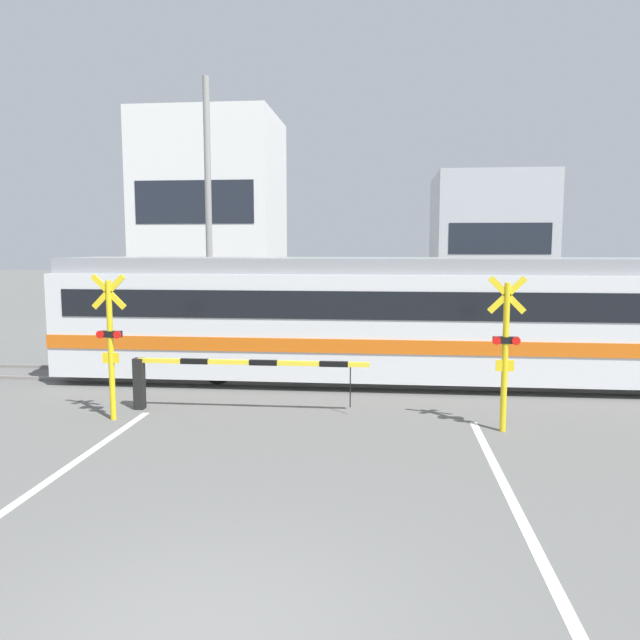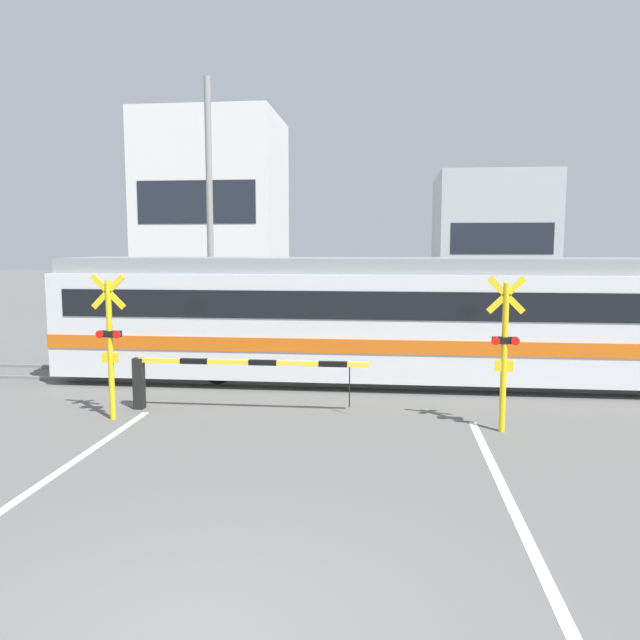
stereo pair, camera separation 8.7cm
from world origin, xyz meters
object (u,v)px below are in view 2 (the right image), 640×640
Objects in this scene: commuter_train at (488,317)px; crossing_signal_left at (110,340)px; crossing_signal_right at (504,347)px; crossing_barrier_far at (404,333)px; crossing_barrier_near at (205,372)px; pedestrian at (363,319)px.

crossing_signal_left is at bearing -152.46° from commuter_train.
commuter_train reaches higher than crossing_signal_right.
crossing_signal_left is at bearing -129.51° from crossing_barrier_far.
crossing_signal_right is (7.36, 0.00, 0.00)m from crossing_signal_left.
crossing_barrier_near is at bearing 27.19° from crossing_signal_left.
crossing_barrier_near is at bearing -152.36° from commuter_train.
crossing_barrier_near is 7.42m from crossing_barrier_far.
crossing_barrier_near is 8.47m from pedestrian.
commuter_train is at bearing -56.23° from pedestrian.
crossing_signal_left reaches higher than crossing_barrier_far.
pedestrian is at bearing 125.33° from crossing_barrier_far.
crossing_signal_left is 1.00× the size of crossing_signal_right.
pedestrian is (4.45, 8.80, -0.55)m from crossing_signal_left.
crossing_signal_left is at bearing -152.81° from crossing_barrier_near.
crossing_signal_left is 9.88m from pedestrian.
crossing_barrier_far is at bearing 50.49° from crossing_signal_left.
pedestrian is (-2.90, 8.80, -0.55)m from crossing_signal_right.
commuter_train is 4.01m from crossing_signal_right.
crossing_barrier_near is 1.00× the size of crossing_barrier_far.
commuter_train is 7.43× the size of crossing_signal_right.
crossing_signal_right is at bearing -77.04° from crossing_barrier_far.
crossing_signal_right is 1.63× the size of pedestrian.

